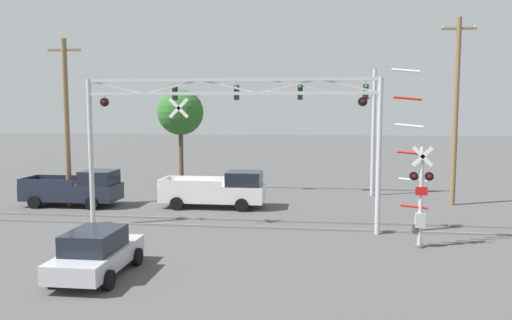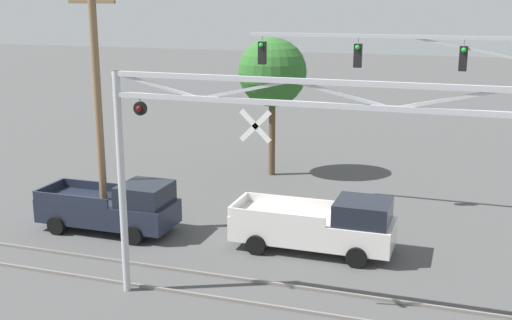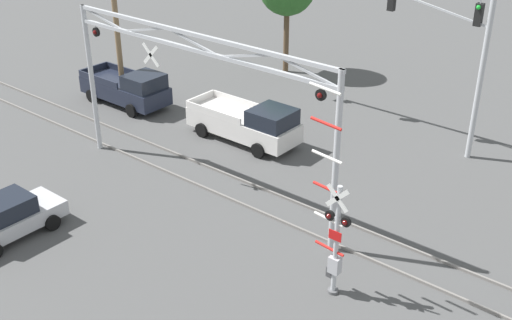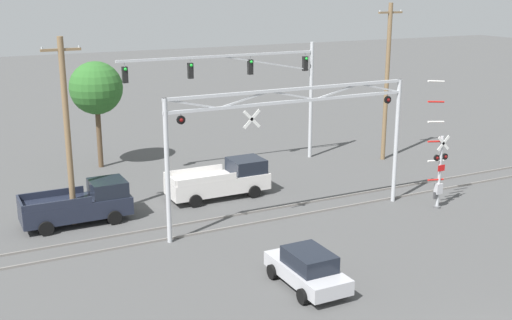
% 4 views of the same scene
% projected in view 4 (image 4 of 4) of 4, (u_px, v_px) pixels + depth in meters
% --- Properties ---
extents(rail_track_near, '(80.00, 0.08, 0.10)m').
position_uv_depth(rail_track_near, '(288.00, 217.00, 31.80)').
color(rail_track_near, gray).
rests_on(rail_track_near, ground_plane).
extents(rail_track_far, '(80.00, 0.08, 0.10)m').
position_uv_depth(rail_track_far, '(274.00, 208.00, 33.03)').
color(rail_track_far, gray).
rests_on(rail_track_far, ground_plane).
extents(crossing_gantry, '(12.77, 0.27, 6.54)m').
position_uv_depth(crossing_gantry, '(292.00, 126.00, 30.31)').
color(crossing_gantry, '#B7BABF').
rests_on(crossing_gantry, ground_plane).
extents(crossing_signal_mast, '(1.64, 0.35, 6.73)m').
position_uv_depth(crossing_signal_mast, '(439.00, 168.00, 32.65)').
color(crossing_signal_mast, '#B7BABF').
rests_on(crossing_signal_mast, ground_plane).
extents(traffic_signal_span, '(12.94, 0.39, 7.65)m').
position_uv_depth(traffic_signal_span, '(263.00, 80.00, 40.08)').
color(traffic_signal_span, '#B7BABF').
rests_on(traffic_signal_span, ground_plane).
extents(pickup_truck_lead, '(5.52, 2.20, 1.96)m').
position_uv_depth(pickup_truck_lead, '(223.00, 180.00, 34.83)').
color(pickup_truck_lead, silver).
rests_on(pickup_truck_lead, ground_plane).
extents(pickup_truck_following, '(5.15, 2.20, 1.96)m').
position_uv_depth(pickup_truck_following, '(82.00, 204.00, 30.99)').
color(pickup_truck_following, '#1E2333').
rests_on(pickup_truck_following, ground_plane).
extents(sedan_waiting, '(1.95, 3.87, 1.49)m').
position_uv_depth(sedan_waiting, '(308.00, 269.00, 24.38)').
color(sedan_waiting, '#B7B7BC').
rests_on(sedan_waiting, ground_plane).
extents(utility_pole_left, '(1.80, 0.28, 8.95)m').
position_uv_depth(utility_pole_left, '(67.00, 131.00, 29.81)').
color(utility_pole_left, brown).
rests_on(utility_pole_left, ground_plane).
extents(utility_pole_right, '(1.80, 0.28, 10.11)m').
position_uv_depth(utility_pole_right, '(387.00, 81.00, 41.20)').
color(utility_pole_right, brown).
rests_on(utility_pole_right, ground_plane).
extents(background_tree_beyond_span, '(3.27, 3.27, 6.69)m').
position_uv_depth(background_tree_beyond_span, '(96.00, 88.00, 39.43)').
color(background_tree_beyond_span, brown).
rests_on(background_tree_beyond_span, ground_plane).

